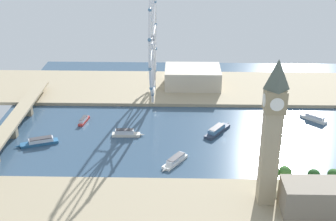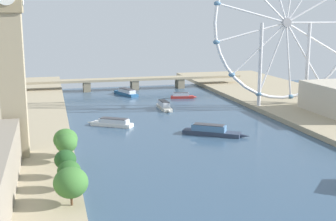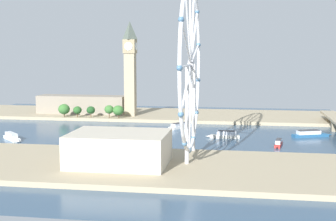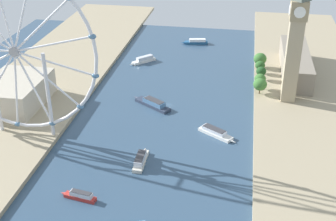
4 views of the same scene
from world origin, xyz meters
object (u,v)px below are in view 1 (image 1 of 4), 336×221
Objects in this scene: ferris_wheel at (153,39)px; tour_boat_3 at (39,142)px; tour_boat_0 at (313,118)px; tour_boat_2 at (126,133)px; river_bridge at (9,128)px; tour_boat_5 at (175,161)px; tour_boat_1 at (84,120)px; riverside_hall at (193,77)px; tour_boat_6 at (217,130)px; clock_tower at (272,132)px.

ferris_wheel reaches higher than tour_boat_3.
tour_boat_2 is at bearing 55.44° from tour_boat_0.
tour_boat_0 is (37.50, -254.76, -5.75)m from river_bridge.
tour_boat_1 is at bearing -96.78° from tour_boat_5.
river_bridge is at bearing 126.42° from riverside_hall.
river_bridge is 94.17m from tour_boat_2.
river_bridge is at bearing 127.47° from tour_boat_1.
tour_boat_2 is 75.46m from tour_boat_6.
riverside_hall is 174.82m from tour_boat_3.
tour_boat_0 is (-47.62, -142.30, -56.70)m from ferris_wheel.
tour_boat_6 is (-17.00, -114.15, 0.33)m from tour_boat_1.
tour_boat_5 is at bearing 173.76° from riverside_hall.
ferris_wheel is 137.63m from tour_boat_5.
tour_boat_1 is (28.62, -54.83, -6.07)m from river_bridge.
riverside_hall is at bearing -39.36° from tour_boat_1.
tour_boat_1 is 103.95m from tour_boat_5.
river_bridge is at bearing -72.64° from tour_boat_5.
riverside_hall is 0.28× the size of river_bridge.
tour_boat_3 is 1.24× the size of tour_boat_5.
ferris_wheel is at bearing 71.46° from tour_boat_6.
ferris_wheel reaches higher than river_bridge.
tour_boat_2 is at bearing 129.79° from tour_boat_6.
river_bridge is 7.42× the size of tour_boat_5.
tour_boat_3 is 1.00× the size of tour_boat_6.
tour_boat_3 is (-15.98, 66.62, -0.19)m from tour_boat_2.
tour_boat_2 is at bearing -87.64° from river_bridge.
river_bridge is 257.57m from tour_boat_0.
tour_boat_1 is at bearing 134.43° from ferris_wheel.
tour_boat_3 reaches higher than tour_boat_1.
tour_boat_5 is (-42.08, -40.53, -0.41)m from tour_boat_2.
ferris_wheel is 3.30× the size of tour_boat_3.
tour_boat_6 reaches higher than tour_boat_3.
clock_tower is 0.47× the size of river_bridge.
ferris_wheel is 98.82m from tour_boat_1.
clock_tower is 90.61m from tour_boat_5.
riverside_hall is at bearing -155.69° from tour_boat_3.
ferris_wheel is 4.11× the size of tour_boat_2.
tour_boat_3 is (-97.23, 85.16, -56.76)m from ferris_wheel.
clock_tower is at bearing -155.45° from ferris_wheel.
ferris_wheel is at bearing 24.55° from clock_tower.
tour_boat_0 is 1.05× the size of tour_boat_1.
clock_tower is 148.97m from tour_boat_0.
tour_boat_3 is at bearing -167.40° from tour_boat_2.
clock_tower is 3.49× the size of tour_boat_5.
clock_tower reaches higher than tour_boat_0.
tour_boat_6 is at bearing 5.02° from tour_boat_2.
tour_boat_1 is at bearing -144.72° from tour_boat_3.
river_bridge is 5.97× the size of tour_boat_6.
tour_boat_6 is (7.76, -75.06, -0.11)m from tour_boat_2.
tour_boat_5 is (-26.10, -107.15, -0.22)m from tour_boat_3.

